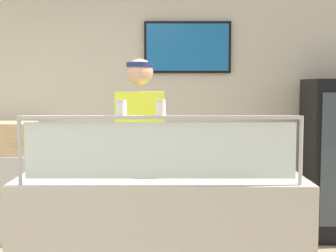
# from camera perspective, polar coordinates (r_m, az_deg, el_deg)

# --- Properties ---
(shop_rear_unit) EXTENTS (6.29, 0.13, 2.70)m
(shop_rear_unit) POSITION_cam_1_polar(r_m,az_deg,el_deg) (5.19, -0.58, 2.84)
(shop_rear_unit) COLOR beige
(shop_rear_unit) RESTS_ON ground
(serving_counter) EXTENTS (1.89, 0.73, 0.95)m
(serving_counter) POSITION_cam_1_polar(r_m,az_deg,el_deg) (3.29, -0.95, -14.13)
(serving_counter) COLOR #BCB7B2
(serving_counter) RESTS_ON ground
(sneeze_guard) EXTENTS (1.71, 0.06, 0.42)m
(sneeze_guard) POSITION_cam_1_polar(r_m,az_deg,el_deg) (2.83, -1.06, -1.81)
(sneeze_guard) COLOR #B2B5BC
(sneeze_guard) RESTS_ON serving_counter
(pizza_tray) EXTENTS (0.46, 0.46, 0.04)m
(pizza_tray) POSITION_cam_1_polar(r_m,az_deg,el_deg) (3.27, -2.51, -5.36)
(pizza_tray) COLOR #9EA0A8
(pizza_tray) RESTS_ON serving_counter
(pizza_server) EXTENTS (0.10, 0.29, 0.01)m
(pizza_server) POSITION_cam_1_polar(r_m,az_deg,el_deg) (3.25, -2.98, -5.03)
(pizza_server) COLOR #ADAFB7
(pizza_server) RESTS_ON pizza_tray
(parmesan_shaker) EXTENTS (0.06, 0.06, 0.09)m
(parmesan_shaker) POSITION_cam_1_polar(r_m,az_deg,el_deg) (2.83, -5.76, 2.07)
(parmesan_shaker) COLOR white
(parmesan_shaker) RESTS_ON sneeze_guard
(pepper_flake_shaker) EXTENTS (0.06, 0.06, 0.10)m
(pepper_flake_shaker) POSITION_cam_1_polar(r_m,az_deg,el_deg) (2.81, -0.97, 2.11)
(pepper_flake_shaker) COLOR white
(pepper_flake_shaker) RESTS_ON sneeze_guard
(worker_figure) EXTENTS (0.41, 0.50, 1.76)m
(worker_figure) POSITION_cam_1_polar(r_m,az_deg,el_deg) (3.78, -3.41, -3.36)
(worker_figure) COLOR #23232D
(worker_figure) RESTS_ON ground
(prep_shelf) EXTENTS (0.70, 0.55, 0.87)m
(prep_shelf) POSITION_cam_1_polar(r_m,az_deg,el_deg) (5.08, -18.43, -8.02)
(prep_shelf) COLOR #B7BABF
(prep_shelf) RESTS_ON ground
(pizza_box_stack) EXTENTS (0.50, 0.48, 0.31)m
(pizza_box_stack) POSITION_cam_1_polar(r_m,az_deg,el_deg) (4.99, -18.67, -1.39)
(pizza_box_stack) COLOR tan
(pizza_box_stack) RESTS_ON prep_shelf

